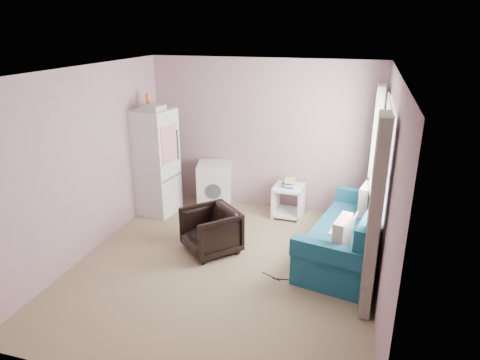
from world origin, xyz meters
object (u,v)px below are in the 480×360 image
at_px(side_table, 289,199).
at_px(sofa, 354,237).
at_px(fridge, 155,162).
at_px(armchair, 211,229).
at_px(washing_machine, 215,185).

relative_size(side_table, sofa, 0.30).
xyz_separation_m(fridge, side_table, (2.14, 0.42, -0.58)).
height_order(side_table, sofa, sofa).
relative_size(fridge, sofa, 0.92).
relative_size(armchair, fridge, 0.35).
height_order(armchair, fridge, fridge).
height_order(fridge, sofa, fridge).
distance_m(fridge, washing_machine, 1.07).
distance_m(washing_machine, sofa, 2.62).
bearing_deg(sofa, side_table, 145.84).
xyz_separation_m(washing_machine, side_table, (1.28, -0.02, -0.11)).
bearing_deg(armchair, side_table, 104.26).
bearing_deg(fridge, washing_machine, 34.32).
height_order(washing_machine, sofa, sofa).
xyz_separation_m(armchair, side_table, (0.82, 1.45, -0.04)).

